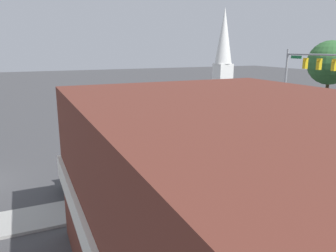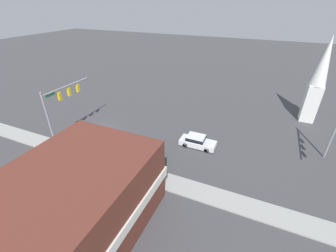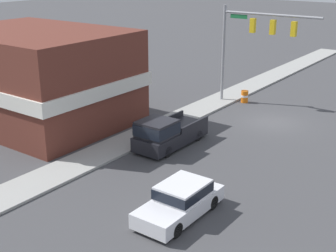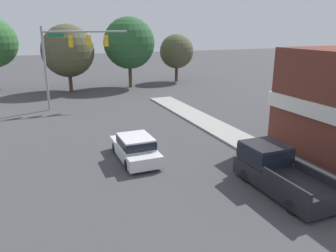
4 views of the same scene
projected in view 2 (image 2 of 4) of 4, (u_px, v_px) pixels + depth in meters
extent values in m
plane|color=#424244|center=(100.00, 131.00, 32.95)|extent=(200.00, 200.00, 0.00)
cube|color=#9E9E99|center=(71.00, 151.00, 28.38)|extent=(2.40, 60.00, 0.14)
cylinder|color=gray|center=(49.00, 121.00, 27.53)|extent=(0.22, 0.22, 7.58)
cylinder|color=gray|center=(66.00, 86.00, 28.91)|extent=(7.56, 0.18, 0.18)
cube|color=gold|center=(59.00, 96.00, 28.23)|extent=(0.36, 0.36, 1.05)
sphere|color=red|center=(58.00, 94.00, 28.15)|extent=(0.22, 0.22, 0.22)
cube|color=gold|center=(69.00, 92.00, 29.50)|extent=(0.36, 0.36, 1.05)
sphere|color=red|center=(67.00, 89.00, 29.41)|extent=(0.22, 0.22, 0.22)
cube|color=gold|center=(78.00, 88.00, 30.76)|extent=(0.36, 0.36, 1.05)
sphere|color=red|center=(76.00, 86.00, 30.68)|extent=(0.22, 0.22, 0.22)
cube|color=#196B38|center=(51.00, 95.00, 27.00)|extent=(1.40, 0.04, 0.30)
cylinder|color=gray|center=(335.00, 130.00, 25.55)|extent=(0.22, 0.22, 7.70)
cylinder|color=black|center=(210.00, 143.00, 29.50)|extent=(0.22, 0.66, 0.66)
cylinder|color=black|center=(207.00, 150.00, 28.15)|extent=(0.22, 0.66, 0.66)
cylinder|color=black|center=(189.00, 138.00, 30.52)|extent=(0.22, 0.66, 0.66)
cylinder|color=black|center=(185.00, 145.00, 29.17)|extent=(0.22, 0.66, 0.66)
cube|color=silver|center=(198.00, 143.00, 29.24)|extent=(1.92, 4.64, 0.68)
cube|color=silver|center=(196.00, 138.00, 29.01)|extent=(1.76, 2.23, 0.65)
cube|color=black|center=(196.00, 138.00, 29.01)|extent=(1.78, 2.32, 0.45)
cylinder|color=black|center=(148.00, 153.00, 27.64)|extent=(0.22, 0.66, 0.66)
cylinder|color=black|center=(140.00, 161.00, 26.19)|extent=(0.22, 0.66, 0.66)
cylinder|color=black|center=(125.00, 147.00, 28.79)|extent=(0.22, 0.66, 0.66)
cylinder|color=black|center=(117.00, 155.00, 27.34)|extent=(0.22, 0.66, 0.66)
cube|color=black|center=(132.00, 152.00, 27.36)|extent=(2.04, 5.28, 0.85)
cube|color=black|center=(142.00, 149.00, 26.41)|extent=(1.94, 2.01, 0.95)
cube|color=black|center=(142.00, 149.00, 26.41)|extent=(1.96, 2.09, 0.66)
cube|color=black|center=(128.00, 142.00, 28.23)|extent=(0.12, 2.98, 0.35)
cube|color=black|center=(119.00, 150.00, 26.70)|extent=(0.12, 2.98, 0.35)
cylinder|color=orange|center=(62.00, 136.00, 30.76)|extent=(0.56, 0.56, 0.97)
cylinder|color=white|center=(62.00, 136.00, 30.73)|extent=(0.58, 0.58, 0.17)
cube|color=brown|center=(76.00, 203.00, 17.27)|extent=(12.50, 9.27, 6.36)
cube|color=silver|center=(77.00, 204.00, 17.33)|extent=(12.80, 9.57, 0.90)
cube|color=white|center=(311.00, 103.00, 34.49)|extent=(2.00, 2.00, 5.79)
cone|color=white|center=(325.00, 61.00, 31.32)|extent=(2.20, 2.20, 7.08)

